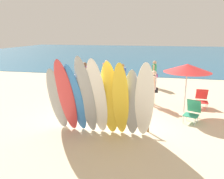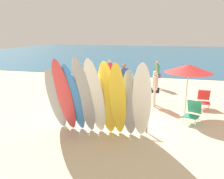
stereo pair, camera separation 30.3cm
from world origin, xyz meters
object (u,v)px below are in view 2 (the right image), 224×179
surfboard_grey_3 (84,97)px  beachgoer_near_rack (87,76)px  beachgoer_midbeach (124,77)px  beachgoer_strolling (157,72)px  surfboard_white_4 (95,99)px  surfboard_red_1 (65,97)px  surfboard_rack (103,112)px  surfboard_yellow_6 (118,102)px  beach_chair_blue (193,111)px  surfboard_blue_2 (74,99)px  beach_chair_red (204,99)px  beach_umbrella (189,69)px  beachgoer_by_water (110,70)px  surfboard_white_8 (142,102)px  surfboard_grey_0 (56,100)px  surfboard_grey_7 (130,105)px  beachgoer_photographing (155,86)px

surfboard_grey_3 → beachgoer_near_rack: size_ratio=1.61×
beachgoer_midbeach → beachgoer_strolling: (1.59, 2.12, -0.03)m
surfboard_white_4 → beachgoer_strolling: (1.51, 7.13, -0.36)m
surfboard_red_1 → beachgoer_strolling: surfboard_red_1 is taller
surfboard_rack → beachgoer_strolling: bearing=76.7°
surfboard_yellow_6 → beach_chair_blue: size_ratio=3.28×
surfboard_red_1 → beachgoer_near_rack: surfboard_red_1 is taller
surfboard_blue_2 → beach_chair_red: (4.42, 3.81, -0.77)m
surfboard_blue_2 → beach_umbrella: surfboard_blue_2 is taller
surfboard_blue_2 → beachgoer_near_rack: size_ratio=1.48×
beachgoer_strolling → beachgoer_by_water: bearing=-96.9°
surfboard_white_8 → beach_chair_blue: (1.67, 1.95, -0.82)m
surfboard_rack → beach_chair_red: size_ratio=3.90×
surfboard_red_1 → beach_chair_red: bearing=39.9°
surfboard_blue_2 → beachgoer_by_water: size_ratio=1.72×
surfboard_yellow_6 → beachgoer_by_water: bearing=101.8°
surfboard_yellow_6 → beach_umbrella: 3.75m
surfboard_grey_0 → surfboard_white_8: bearing=-5.0°
surfboard_grey_3 → beachgoer_by_water: (-1.27, 7.96, -0.46)m
surfboard_grey_7 → beachgoer_photographing: (0.53, 3.56, -0.21)m
surfboard_grey_3 → surfboard_white_8: 1.76m
beachgoer_near_rack → beachgoer_by_water: (0.41, 3.16, -0.14)m
surfboard_rack → surfboard_grey_0: surfboard_grey_0 is taller
surfboard_yellow_6 → beachgoer_midbeach: size_ratio=1.61×
beachgoer_photographing → beach_chair_blue: 2.29m
surfboard_red_1 → beachgoer_near_rack: bearing=102.4°
surfboard_white_4 → beachgoer_photographing: (1.58, 3.68, -0.37)m
beachgoer_midbeach → beachgoer_near_rack: bearing=-59.1°
beachgoer_photographing → beachgoer_by_water: bearing=32.4°
surfboard_rack → surfboard_white_4: 1.05m
beachgoer_photographing → surfboard_grey_7: bearing=167.0°
surfboard_red_1 → beachgoer_photographing: bearing=55.6°
beachgoer_midbeach → beachgoer_by_water: bearing=-128.2°
beachgoer_strolling → surfboard_grey_3: bearing=-6.9°
surfboard_white_8 → beach_umbrella: size_ratio=1.30×
surfboard_grey_3 → beachgoer_by_water: bearing=104.4°
surfboard_grey_7 → beachgoer_photographing: 3.61m
surfboard_grey_3 → beachgoer_photographing: bearing=67.8°
surfboard_grey_3 → surfboard_grey_7: size_ratio=1.18×
surfboard_grey_7 → beach_chair_blue: surfboard_grey_7 is taller
beach_chair_red → beach_umbrella: size_ratio=0.40×
surfboard_red_1 → beach_chair_red: size_ratio=3.35×
surfboard_red_1 → beachgoer_strolling: size_ratio=1.67×
beach_chair_red → beachgoer_midbeach: bearing=167.2°
surfboard_blue_2 → surfboard_white_4: bearing=2.6°
beach_umbrella → surfboard_blue_2: bearing=-140.8°
surfboard_yellow_6 → beachgoer_photographing: 3.82m
surfboard_rack → beachgoer_midbeach: 4.27m
surfboard_red_1 → beachgoer_strolling: bearing=71.0°
surfboard_white_4 → beachgoer_near_rack: size_ratio=1.58×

